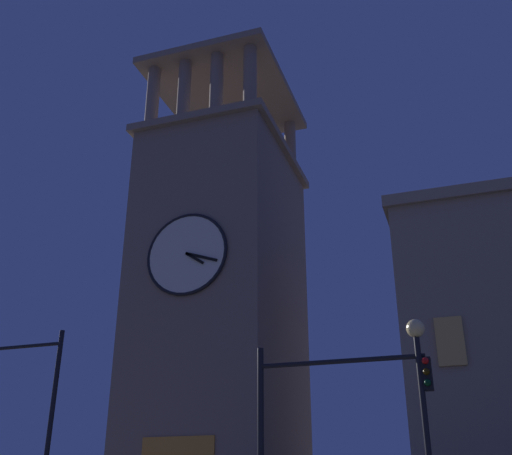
# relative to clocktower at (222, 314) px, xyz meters

# --- Properties ---
(clocktower) EXTENTS (7.39, 9.39, 26.50)m
(clocktower) POSITION_rel_clocktower_xyz_m (0.00, 0.00, 0.00)
(clocktower) COLOR gray
(clocktower) RESTS_ON ground_plane
(traffic_signal_near) EXTENTS (4.46, 0.41, 6.87)m
(traffic_signal_near) POSITION_rel_clocktower_xyz_m (2.58, 11.13, -5.67)
(traffic_signal_near) COLOR black
(traffic_signal_near) RESTS_ON ground_plane
(traffic_signal_mid) EXTENTS (4.27, 0.41, 5.25)m
(traffic_signal_mid) POSITION_rel_clocktower_xyz_m (-7.95, 13.34, -6.71)
(traffic_signal_mid) COLOR black
(traffic_signal_mid) RESTS_ON ground_plane
(street_lamp) EXTENTS (0.44, 0.44, 5.65)m
(street_lamp) POSITION_rel_clocktower_xyz_m (-10.42, 13.41, -6.36)
(street_lamp) COLOR black
(street_lamp) RESTS_ON ground_plane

